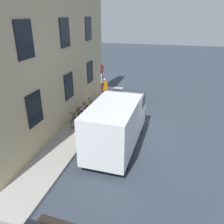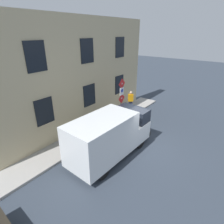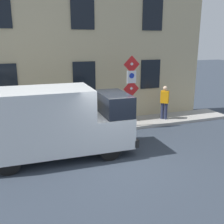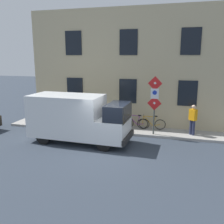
# 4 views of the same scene
# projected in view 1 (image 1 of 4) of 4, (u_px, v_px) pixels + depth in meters

# --- Properties ---
(ground_plane) EXTENTS (80.00, 80.00, 0.00)m
(ground_plane) POSITION_uv_depth(u_px,v_px,m) (139.00, 131.00, 13.23)
(ground_plane) COLOR #313945
(sidewalk_slab) EXTENTS (1.69, 15.00, 0.14)m
(sidewalk_slab) POSITION_uv_depth(u_px,v_px,m) (84.00, 123.00, 14.01)
(sidewalk_slab) COLOR #9E9B95
(sidewalk_slab) RESTS_ON ground_plane
(building_facade) EXTENTS (0.75, 13.00, 7.37)m
(building_facade) POSITION_uv_depth(u_px,v_px,m) (61.00, 63.00, 12.85)
(building_facade) COLOR tan
(building_facade) RESTS_ON ground_plane
(sign_post_stacked) EXTENTS (0.15, 0.56, 3.17)m
(sign_post_stacked) POSITION_uv_depth(u_px,v_px,m) (102.00, 82.00, 14.61)
(sign_post_stacked) COLOR #474C47
(sign_post_stacked) RESTS_ON sidewalk_slab
(delivery_van) EXTENTS (2.17, 5.39, 2.50)m
(delivery_van) POSITION_uv_depth(u_px,v_px,m) (117.00, 123.00, 11.14)
(delivery_van) COLOR silver
(delivery_van) RESTS_ON ground_plane
(bicycle_orange) EXTENTS (0.46, 1.72, 0.89)m
(bicycle_orange) POSITION_uv_depth(u_px,v_px,m) (88.00, 106.00, 15.30)
(bicycle_orange) COLOR black
(bicycle_orange) RESTS_ON sidewalk_slab
(bicycle_purple) EXTENTS (0.46, 1.71, 0.89)m
(bicycle_purple) POSITION_uv_depth(u_px,v_px,m) (83.00, 112.00, 14.44)
(bicycle_purple) COLOR black
(bicycle_purple) RESTS_ON sidewalk_slab
(bicycle_black) EXTENTS (0.46, 1.71, 0.89)m
(bicycle_black) POSITION_uv_depth(u_px,v_px,m) (77.00, 118.00, 13.59)
(bicycle_black) COLOR black
(bicycle_black) RESTS_ON sidewalk_slab
(pedestrian) EXTENTS (0.46, 0.47, 1.72)m
(pedestrian) POSITION_uv_depth(u_px,v_px,m) (104.00, 89.00, 17.05)
(pedestrian) COLOR #262B47
(pedestrian) RESTS_ON sidewalk_slab
(litter_bin) EXTENTS (0.44, 0.44, 0.90)m
(litter_bin) POSITION_uv_depth(u_px,v_px,m) (91.00, 117.00, 13.54)
(litter_bin) COLOR #2D5133
(litter_bin) RESTS_ON sidewalk_slab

